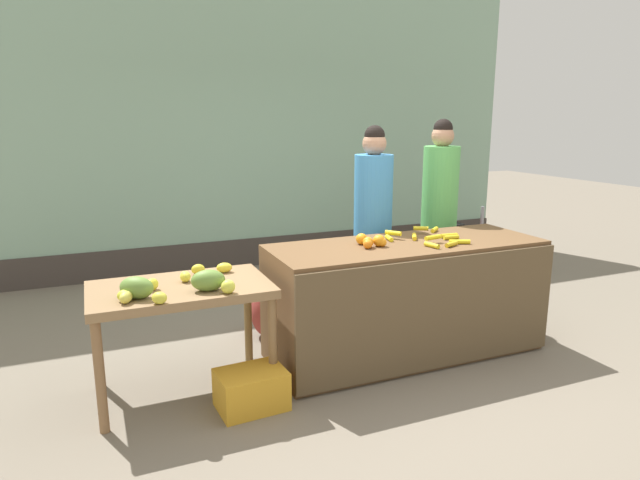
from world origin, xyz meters
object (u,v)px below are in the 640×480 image
object	(u,v)px
vendor_woman_green_shirt	(439,217)
parked_motorcycle	(450,250)
produce_sack	(268,310)
vendor_woman_blue_shirt	(373,228)
produce_crate	(251,389)

from	to	relation	value
vendor_woman_green_shirt	parked_motorcycle	size ratio (longest dim) A/B	1.17
vendor_woman_green_shirt	produce_sack	distance (m)	1.87
produce_sack	parked_motorcycle	bearing A→B (deg)	15.80
vendor_woman_green_shirt	vendor_woman_blue_shirt	bearing A→B (deg)	-173.08
vendor_woman_green_shirt	produce_crate	xyz separation A→B (m)	(-2.21, -1.12, -0.81)
vendor_woman_blue_shirt	produce_crate	bearing A→B (deg)	-144.53
produce_sack	vendor_woman_green_shirt	bearing A→B (deg)	-0.63
produce_crate	produce_sack	size ratio (longest dim) A/B	0.94
parked_motorcycle	produce_sack	xyz separation A→B (m)	(-2.40, -0.68, -0.17)
vendor_woman_green_shirt	produce_crate	distance (m)	2.60
vendor_woman_blue_shirt	produce_crate	size ratio (longest dim) A/B	4.13
vendor_woman_blue_shirt	vendor_woman_green_shirt	distance (m)	0.78
parked_motorcycle	produce_crate	distance (m)	3.41
vendor_woman_blue_shirt	produce_sack	world-z (taller)	vendor_woman_blue_shirt
parked_motorcycle	vendor_woman_green_shirt	bearing A→B (deg)	-133.78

